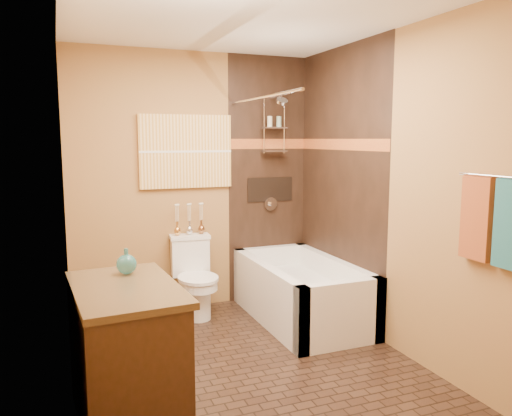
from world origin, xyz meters
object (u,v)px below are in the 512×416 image
sunset_painting (186,152)px  toilet (195,276)px  vanity (126,354)px  bathtub (301,296)px

sunset_painting → toilet: 1.20m
toilet → vanity: size_ratio=0.77×
sunset_painting → vanity: (-0.84, -1.87, -1.13)m
bathtub → toilet: toilet is taller
bathtub → vanity: (-1.72, -1.14, 0.20)m
bathtub → vanity: bearing=-146.5°
bathtub → toilet: bearing=152.0°
sunset_painting → bathtub: (0.89, -0.73, -1.33)m
sunset_painting → bathtub: bearing=-39.3°
sunset_painting → bathtub: sunset_painting is taller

